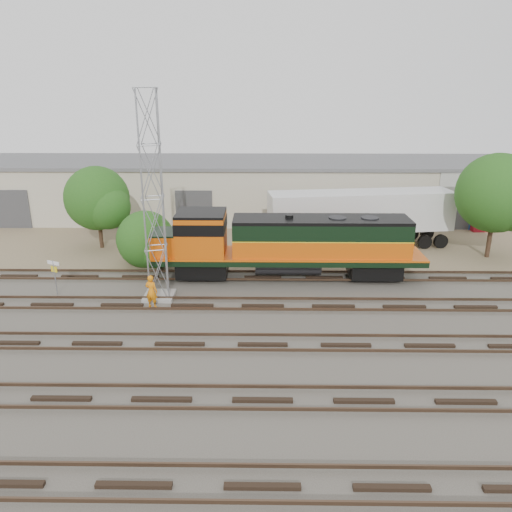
{
  "coord_description": "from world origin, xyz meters",
  "views": [
    {
      "loc": [
        -0.03,
        -24.33,
        11.79
      ],
      "look_at": [
        -0.42,
        4.0,
        2.2
      ],
      "focal_mm": 35.0,
      "sensor_mm": 36.0,
      "label": 1
    }
  ],
  "objects_px": {
    "locomotive": "(284,243)",
    "semi_trailer": "(365,212)",
    "worker": "(151,291)",
    "signal_tower": "(153,202)"
  },
  "relations": [
    {
      "from": "worker",
      "to": "semi_trailer",
      "type": "distance_m",
      "value": 18.32
    },
    {
      "from": "locomotive",
      "to": "worker",
      "type": "relative_size",
      "value": 8.93
    },
    {
      "from": "signal_tower",
      "to": "worker",
      "type": "distance_m",
      "value": 4.98
    },
    {
      "from": "worker",
      "to": "semi_trailer",
      "type": "height_order",
      "value": "semi_trailer"
    },
    {
      "from": "locomotive",
      "to": "semi_trailer",
      "type": "height_order",
      "value": "locomotive"
    },
    {
      "from": "locomotive",
      "to": "semi_trailer",
      "type": "relative_size",
      "value": 1.2
    },
    {
      "from": "semi_trailer",
      "to": "signal_tower",
      "type": "bearing_deg",
      "value": -151.53
    },
    {
      "from": "signal_tower",
      "to": "locomotive",
      "type": "bearing_deg",
      "value": 23.41
    },
    {
      "from": "locomotive",
      "to": "signal_tower",
      "type": "relative_size",
      "value": 1.46
    },
    {
      "from": "semi_trailer",
      "to": "locomotive",
      "type": "bearing_deg",
      "value": -140.52
    }
  ]
}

